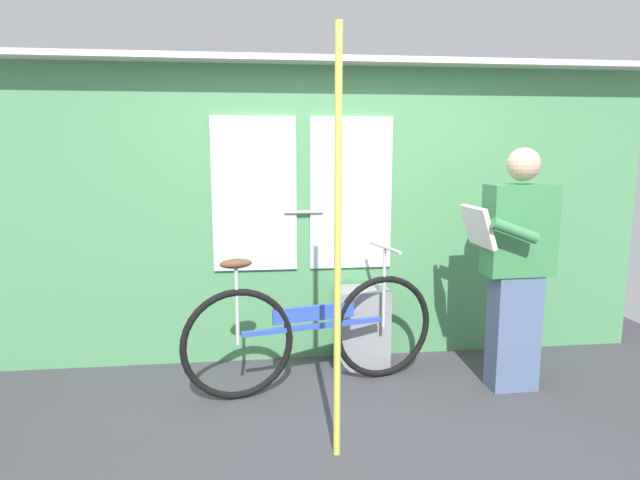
{
  "coord_description": "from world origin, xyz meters",
  "views": [
    {
      "loc": [
        -0.56,
        -2.75,
        1.57
      ],
      "look_at": [
        -0.16,
        0.5,
        1.02
      ],
      "focal_mm": 30.73,
      "sensor_mm": 36.0,
      "label": 1
    }
  ],
  "objects_px": {
    "trash_bin_by_wall": "(362,327)",
    "handrail_pole": "(338,251)",
    "passenger_reading_newspaper": "(516,265)",
    "bicycle_near_door": "(313,332)"
  },
  "relations": [
    {
      "from": "trash_bin_by_wall",
      "to": "handrail_pole",
      "type": "xyz_separation_m",
      "value": [
        -0.36,
        -1.17,
        0.79
      ]
    },
    {
      "from": "trash_bin_by_wall",
      "to": "handrail_pole",
      "type": "distance_m",
      "value": 1.45
    },
    {
      "from": "passenger_reading_newspaper",
      "to": "trash_bin_by_wall",
      "type": "bearing_deg",
      "value": -31.63
    },
    {
      "from": "bicycle_near_door",
      "to": "passenger_reading_newspaper",
      "type": "height_order",
      "value": "passenger_reading_newspaper"
    },
    {
      "from": "handrail_pole",
      "to": "passenger_reading_newspaper",
      "type": "bearing_deg",
      "value": 27.57
    },
    {
      "from": "bicycle_near_door",
      "to": "handrail_pole",
      "type": "xyz_separation_m",
      "value": [
        0.03,
        -0.82,
        0.69
      ]
    },
    {
      "from": "bicycle_near_door",
      "to": "passenger_reading_newspaper",
      "type": "xyz_separation_m",
      "value": [
        1.29,
        -0.16,
        0.45
      ]
    },
    {
      "from": "trash_bin_by_wall",
      "to": "bicycle_near_door",
      "type": "bearing_deg",
      "value": -139.01
    },
    {
      "from": "bicycle_near_door",
      "to": "handrail_pole",
      "type": "distance_m",
      "value": 1.07
    },
    {
      "from": "passenger_reading_newspaper",
      "to": "handrail_pole",
      "type": "height_order",
      "value": "handrail_pole"
    }
  ]
}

